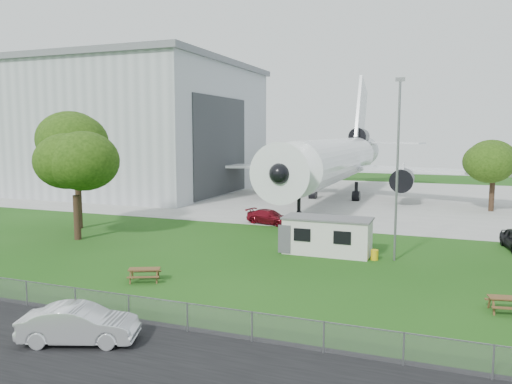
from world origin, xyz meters
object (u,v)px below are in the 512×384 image
(airliner, at_px, (336,158))
(picnic_east, at_px, (508,313))
(hangar, at_px, (105,127))
(picnic_west, at_px, (145,281))
(site_cabin, at_px, (327,236))
(car_centre_sedan, at_px, (79,325))

(airliner, relative_size, picnic_east, 26.52)
(hangar, xyz_separation_m, picnic_west, (33.07, -39.84, -9.41))
(picnic_west, bearing_deg, site_cabin, 25.74)
(airliner, bearing_deg, hangar, 179.78)
(site_cabin, bearing_deg, picnic_east, -38.29)
(hangar, bearing_deg, car_centre_sedan, -53.65)
(hangar, height_order, picnic_west, hangar)
(site_cabin, bearing_deg, airliner, 100.68)
(site_cabin, height_order, picnic_west, site_cabin)
(picnic_west, relative_size, car_centre_sedan, 0.38)
(airliner, bearing_deg, site_cabin, -79.32)
(site_cabin, xyz_separation_m, picnic_east, (10.71, -8.45, -1.31))
(picnic_west, height_order, car_centre_sedan, car_centre_sedan)
(airliner, relative_size, picnic_west, 26.52)
(site_cabin, bearing_deg, car_centre_sedan, -108.28)
(hangar, height_order, picnic_east, hangar)
(site_cabin, distance_m, car_centre_sedan, 19.54)
(airliner, height_order, picnic_west, airliner)
(picnic_east, bearing_deg, airliner, 102.73)
(hangar, xyz_separation_m, airliner, (35.97, -0.14, -4.14))
(picnic_west, xyz_separation_m, car_centre_sedan, (2.32, -8.24, 0.78))
(airliner, xyz_separation_m, site_cabin, (5.54, -29.40, -3.96))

